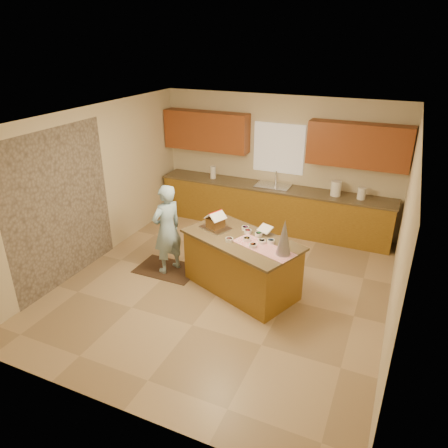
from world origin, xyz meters
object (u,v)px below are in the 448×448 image
(boy, at_px, (167,229))
(gingerbread_house, at_px, (215,221))
(tinsel_tree, at_px, (284,237))
(island_base, at_px, (241,265))

(boy, bearing_deg, gingerbread_house, 121.20)
(tinsel_tree, bearing_deg, island_base, 161.77)
(boy, height_order, gingerbread_house, boy)
(tinsel_tree, distance_m, gingerbread_house, 1.31)
(boy, distance_m, gingerbread_house, 0.88)
(tinsel_tree, relative_size, gingerbread_house, 1.52)
(island_base, distance_m, boy, 1.40)
(island_base, height_order, gingerbread_house, gingerbread_house)
(island_base, bearing_deg, gingerbread_house, -174.81)
(island_base, height_order, tinsel_tree, tinsel_tree)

